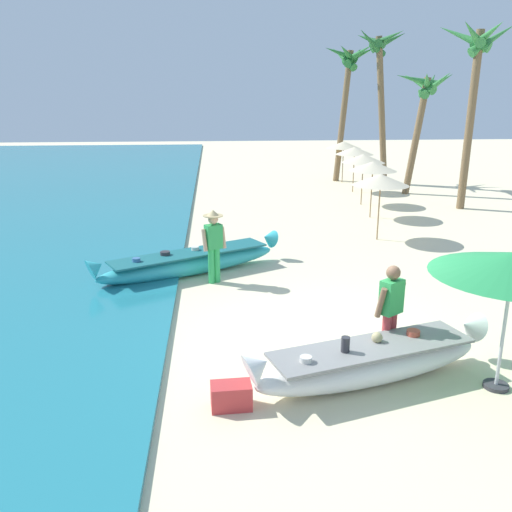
# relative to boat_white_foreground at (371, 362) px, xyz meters

# --- Properties ---
(ground_plane) EXTENTS (80.00, 80.00, 0.00)m
(ground_plane) POSITION_rel_boat_white_foreground_xyz_m (-0.21, 1.40, -0.32)
(ground_plane) COLOR beige
(boat_white_foreground) EXTENTS (3.97, 1.83, 0.87)m
(boat_white_foreground) POSITION_rel_boat_white_foreground_xyz_m (0.00, 0.00, 0.00)
(boat_white_foreground) COLOR white
(boat_white_foreground) RESTS_ON ground
(boat_cyan_midground) EXTENTS (4.47, 2.80, 0.83)m
(boat_cyan_midground) POSITION_rel_boat_white_foreground_xyz_m (-2.85, 5.21, -0.02)
(boat_cyan_midground) COLOR #33B2BC
(boat_cyan_midground) RESTS_ON ground
(person_vendor_hatted) EXTENTS (0.58, 0.44, 1.67)m
(person_vendor_hatted) POSITION_rel_boat_white_foreground_xyz_m (-2.28, 4.59, 0.65)
(person_vendor_hatted) COLOR green
(person_vendor_hatted) RESTS_ON ground
(person_tourist_customer) EXTENTS (0.56, 0.47, 1.60)m
(person_tourist_customer) POSITION_rel_boat_white_foreground_xyz_m (0.45, 0.62, 0.58)
(person_tourist_customer) COLOR #B2383D
(person_tourist_customer) RESTS_ON ground
(parasol_row_0) EXTENTS (1.60, 1.60, 1.91)m
(parasol_row_0) POSITION_rel_boat_white_foreground_xyz_m (2.46, 7.97, 1.43)
(parasol_row_0) COLOR #8E6B47
(parasol_row_0) RESTS_ON ground
(parasol_row_1) EXTENTS (1.60, 1.60, 1.91)m
(parasol_row_1) POSITION_rel_boat_white_foreground_xyz_m (3.06, 10.86, 1.43)
(parasol_row_1) COLOR #8E6B47
(parasol_row_1) RESTS_ON ground
(parasol_row_2) EXTENTS (1.60, 1.60, 1.91)m
(parasol_row_2) POSITION_rel_boat_white_foreground_xyz_m (3.34, 13.07, 1.43)
(parasol_row_2) COLOR #8E6B47
(parasol_row_2) RESTS_ON ground
(parasol_row_3) EXTENTS (1.60, 1.60, 1.91)m
(parasol_row_3) POSITION_rel_boat_white_foreground_xyz_m (3.70, 15.81, 1.43)
(parasol_row_3) COLOR #8E6B47
(parasol_row_3) RESTS_ON ground
(parasol_row_4) EXTENTS (1.60, 1.60, 1.91)m
(parasol_row_4) POSITION_rel_boat_white_foreground_xyz_m (3.84, 18.41, 1.43)
(parasol_row_4) COLOR #8E6B47
(parasol_row_4) RESTS_ON ground
(palm_tree_tall_inland) EXTENTS (2.49, 2.77, 6.27)m
(palm_tree_tall_inland) POSITION_rel_boat_white_foreground_xyz_m (4.01, 18.85, 4.70)
(palm_tree_tall_inland) COLOR brown
(palm_tree_tall_inland) RESTS_ON ground
(palm_tree_leaning_seaward) EXTENTS (2.55, 2.69, 5.02)m
(palm_tree_leaning_seaward) POSITION_rel_boat_white_foreground_xyz_m (6.31, 15.24, 3.69)
(palm_tree_leaning_seaward) COLOR brown
(palm_tree_leaning_seaward) RESTS_ON ground
(palm_tree_mid_cluster) EXTENTS (2.49, 2.92, 6.79)m
(palm_tree_mid_cluster) POSITION_rel_boat_white_foreground_xyz_m (5.17, 17.83, 5.01)
(palm_tree_mid_cluster) COLOR brown
(palm_tree_mid_cluster) RESTS_ON ground
(palm_tree_far_behind) EXTENTS (2.60, 2.50, 6.47)m
(palm_tree_far_behind) POSITION_rel_boat_white_foreground_xyz_m (6.82, 12.10, 4.76)
(palm_tree_far_behind) COLOR brown
(palm_tree_far_behind) RESTS_ON ground
(cooler_box) EXTENTS (0.57, 0.36, 0.35)m
(cooler_box) POSITION_rel_boat_white_foreground_xyz_m (-2.08, -0.54, -0.14)
(cooler_box) COLOR #C63838
(cooler_box) RESTS_ON ground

